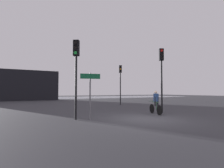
{
  "coord_description": "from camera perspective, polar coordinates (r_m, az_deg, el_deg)",
  "views": [
    {
      "loc": [
        -6.36,
        -8.01,
        1.56
      ],
      "look_at": [
        0.5,
        5.0,
        2.2
      ],
      "focal_mm": 28.0,
      "sensor_mm": 36.0,
      "label": 1
    }
  ],
  "objects": [
    {
      "name": "cyclist",
      "position": [
        12.46,
        14.12,
        -5.83
      ],
      "size": [
        0.56,
        1.67,
        1.62
      ],
      "rotation": [
        0.0,
        0.0,
        -0.24
      ],
      "color": "black",
      "rests_on": "ground"
    },
    {
      "name": "direction_sign_post",
      "position": [
        9.74,
        -7.15,
        -1.67
      ],
      "size": [
        1.07,
        0.31,
        2.6
      ],
      "rotation": [
        0.0,
        0.0,
        2.88
      ],
      "color": "slate",
      "rests_on": "ground"
    },
    {
      "name": "water_strip",
      "position": [
        45.24,
        -19.76,
        -4.31
      ],
      "size": [
        80.0,
        16.0,
        0.01
      ],
      "primitive_type": "cube",
      "color": "slate",
      "rests_on": "ground"
    },
    {
      "name": "traffic_light_near_left",
      "position": [
        10.12,
        -11.64,
        6.38
      ],
      "size": [
        0.4,
        0.42,
        4.48
      ],
      "rotation": [
        0.0,
        0.0,
        2.52
      ],
      "color": "black",
      "rests_on": "ground"
    },
    {
      "name": "traffic_light_far_right",
      "position": [
        21.0,
        2.75,
        2.18
      ],
      "size": [
        0.39,
        0.41,
        4.72
      ],
      "rotation": [
        0.0,
        0.0,
        2.73
      ],
      "color": "black",
      "rests_on": "ground"
    },
    {
      "name": "distant_building",
      "position": [
        34.79,
        -28.74,
        -0.42
      ],
      "size": [
        13.55,
        4.0,
        5.26
      ],
      "primitive_type": "cube",
      "color": "black",
      "rests_on": "ground"
    },
    {
      "name": "traffic_light_near_right",
      "position": [
        13.62,
        15.87,
        4.98
      ],
      "size": [
        0.4,
        0.42,
        4.79
      ],
      "rotation": [
        0.0,
        0.0,
        2.62
      ],
      "color": "black",
      "rests_on": "ground"
    },
    {
      "name": "ground_plane",
      "position": [
        10.35,
        10.72,
        -11.12
      ],
      "size": [
        120.0,
        120.0,
        0.0
      ],
      "primitive_type": "plane",
      "color": "#333338"
    }
  ]
}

